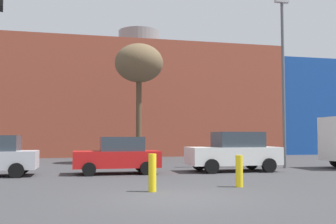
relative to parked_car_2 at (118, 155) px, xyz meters
name	(u,v)px	position (x,y,z in m)	size (l,w,h in m)	color
ground_plane	(177,197)	(0.96, -7.19, -0.83)	(200.00, 200.00, 0.00)	#38383A
building_backdrop	(139,103)	(3.79, 19.37, 4.05)	(40.81, 10.70, 11.95)	#9E4733
parked_car_2	(118,155)	(0.00, 0.00, 0.00)	(3.86, 1.90, 1.67)	red
parked_car_3	(234,152)	(5.62, 0.00, 0.12)	(4.41, 2.16, 1.91)	white
bare_tree_1	(139,65)	(1.92, 6.64, 5.46)	(3.09, 3.09, 7.62)	brown
bollard_yellow_0	(239,171)	(3.53, -5.51, -0.30)	(0.24, 0.24, 1.06)	yellow
bollard_yellow_1	(152,173)	(0.49, -5.97, -0.25)	(0.24, 0.24, 1.15)	yellow
street_lamp	(283,73)	(9.02, 1.23, 4.33)	(0.80, 0.24, 9.24)	#59595E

